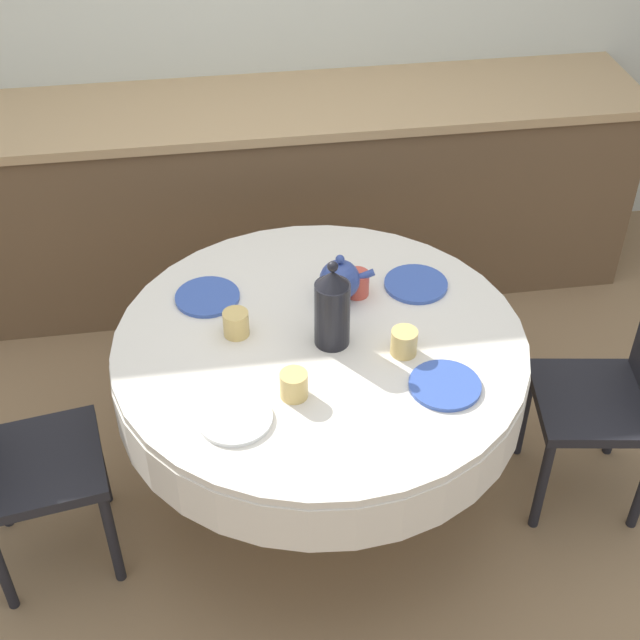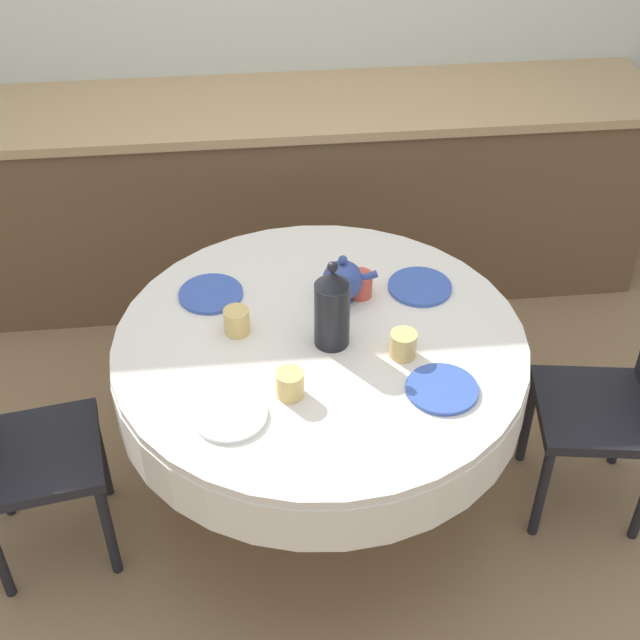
{
  "view_description": "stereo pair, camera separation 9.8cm",
  "coord_description": "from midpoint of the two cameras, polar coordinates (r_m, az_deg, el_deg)",
  "views": [
    {
      "loc": [
        -0.33,
        -2.18,
        2.6
      ],
      "look_at": [
        0.0,
        0.0,
        0.8
      ],
      "focal_mm": 50.0,
      "sensor_mm": 36.0,
      "label": 1
    },
    {
      "loc": [
        -0.23,
        -2.19,
        2.6
      ],
      "look_at": [
        0.0,
        0.0,
        0.8
      ],
      "focal_mm": 50.0,
      "sensor_mm": 36.0,
      "label": 2
    }
  ],
  "objects": [
    {
      "name": "coffee_carafe",
      "position": [
        2.79,
        -0.22,
        0.76
      ],
      "size": [
        0.11,
        0.11,
        0.32
      ],
      "color": "black",
      "rests_on": "dining_table"
    },
    {
      "name": "chair_right",
      "position": [
        2.98,
        -20.32,
        -7.92
      ],
      "size": [
        0.46,
        0.46,
        0.96
      ],
      "rotation": [
        0.0,
        0.0,
        -1.41
      ],
      "color": "black",
      "rests_on": "ground_plane"
    },
    {
      "name": "cup_far_right",
      "position": [
        3.06,
        1.45,
        2.34
      ],
      "size": [
        0.08,
        0.08,
        0.09
      ],
      "primitive_type": "cylinder",
      "color": "#CC4C3D",
      "rests_on": "dining_table"
    },
    {
      "name": "plate_near_left",
      "position": [
        2.64,
        -6.53,
        -6.28
      ],
      "size": [
        0.22,
        0.22,
        0.01
      ],
      "primitive_type": "cylinder",
      "color": "white",
      "rests_on": "dining_table"
    },
    {
      "name": "plate_far_right",
      "position": [
        3.13,
        5.26,
        2.29
      ],
      "size": [
        0.22,
        0.22,
        0.01
      ],
      "primitive_type": "cylinder",
      "color": "#3856AD",
      "rests_on": "dining_table"
    },
    {
      "name": "kitchen_counter",
      "position": [
        4.13,
        -3.47,
        7.96
      ],
      "size": [
        3.24,
        0.64,
        0.92
      ],
      "color": "brown",
      "rests_on": "ground_plane"
    },
    {
      "name": "chair_left",
      "position": [
        3.17,
        17.97,
        -3.88
      ],
      "size": [
        0.46,
        0.46,
        0.96
      ],
      "rotation": [
        0.0,
        0.0,
        1.42
      ],
      "color": "black",
      "rests_on": "ground_plane"
    },
    {
      "name": "ground_plane",
      "position": [
        3.41,
        -0.84,
        -10.56
      ],
      "size": [
        12.0,
        12.0,
        0.0
      ],
      "primitive_type": "plane",
      "color": "#8E704C"
    },
    {
      "name": "plate_far_left",
      "position": [
        3.09,
        -8.12,
        1.46
      ],
      "size": [
        0.22,
        0.22,
        0.01
      ],
      "primitive_type": "cylinder",
      "color": "#3856AD",
      "rests_on": "dining_table"
    },
    {
      "name": "plate_near_right",
      "position": [
        2.74,
        6.98,
        -4.18
      ],
      "size": [
        0.22,
        0.22,
        0.01
      ],
      "primitive_type": "cylinder",
      "color": "#3856AD",
      "rests_on": "dining_table"
    },
    {
      "name": "teapot",
      "position": [
        3.01,
        0.36,
        2.57
      ],
      "size": [
        0.19,
        0.14,
        0.18
      ],
      "color": "#33478E",
      "rests_on": "dining_table"
    },
    {
      "name": "dining_table",
      "position": [
        2.97,
        -0.95,
        -3.03
      ],
      "size": [
        1.36,
        1.36,
        0.72
      ],
      "color": "brown",
      "rests_on": "ground_plane"
    },
    {
      "name": "cup_near_right",
      "position": [
        2.82,
        4.41,
        -1.43
      ],
      "size": [
        0.08,
        0.08,
        0.09
      ],
      "primitive_type": "cylinder",
      "color": "#DBB766",
      "rests_on": "dining_table"
    },
    {
      "name": "cup_near_left",
      "position": [
        2.67,
        -2.74,
        -4.18
      ],
      "size": [
        0.08,
        0.08,
        0.09
      ],
      "primitive_type": "cylinder",
      "color": "#DBB766",
      "rests_on": "dining_table"
    },
    {
      "name": "cup_far_left",
      "position": [
        2.9,
        -6.36,
        -0.23
      ],
      "size": [
        0.08,
        0.08,
        0.09
      ],
      "primitive_type": "cylinder",
      "color": "#DBB766",
      "rests_on": "dining_table"
    }
  ]
}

